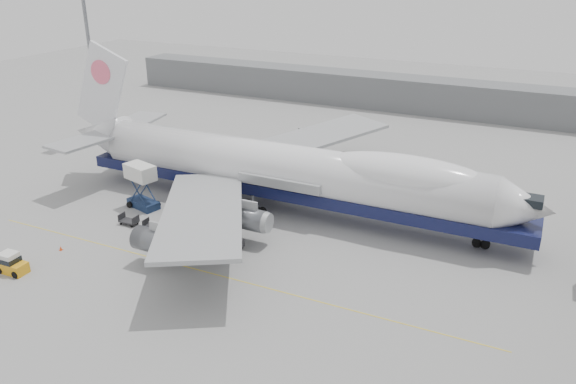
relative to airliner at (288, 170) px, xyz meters
The scene contains 13 objects.
ground 13.27m from the airliner, 93.08° to the right, with size 260.00×260.00×0.00m, color gray.
apron_line 18.87m from the airliner, 92.05° to the right, with size 60.00×0.15×0.01m, color gold.
hangar 59.01m from the airliner, 100.40° to the left, with size 110.00×8.00×7.00m, color slate.
floodlight_mast 45.14m from the airliner, 164.28° to the left, with size 2.40×2.40×25.43m.
airliner is the anchor object (origin of this frame).
catering_truck 19.36m from the airliner, 157.11° to the right, with size 4.92×3.93×5.99m.
baggage_tug 33.46m from the airliner, 126.22° to the right, with size 3.11×1.75×2.24m.
traffic_cone 28.62m from the airliner, 131.62° to the right, with size 0.36×0.36×0.53m.
dolly_0 20.92m from the airliner, 142.15° to the right, with size 2.30×1.35×1.30m.
dolly_1 18.21m from the airliner, 134.61° to the right, with size 2.30×1.35×1.30m.
dolly_2 15.93m from the airliner, 124.46° to the right, with size 2.30×1.35×1.30m.
dolly_3 14.28m from the airliner, 111.09° to the right, with size 2.30×1.35×1.30m.
dolly_4 13.49m from the airliner, 94.88° to the right, with size 2.30×1.35×1.30m.
Camera 1 is at (29.30, -48.68, 30.87)m, focal length 35.00 mm.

